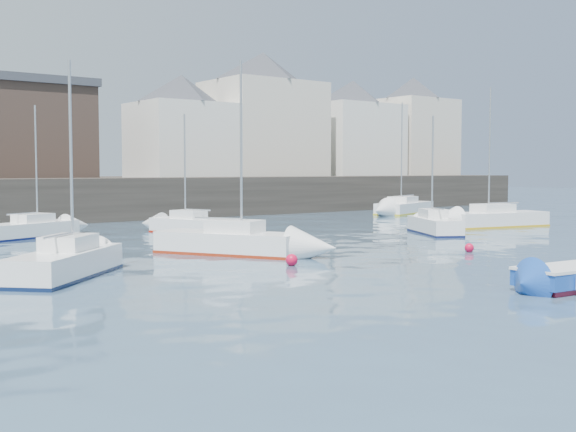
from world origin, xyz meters
TOP-DOWN VIEW (x-y plane):
  - water at (0.00, 0.00)m, footprint 220.00×220.00m
  - quay_wall at (0.00, 35.00)m, footprint 90.00×5.00m
  - land_strip at (0.00, 53.00)m, footprint 90.00×32.00m
  - bldg_east_a at (20.00, 42.00)m, footprint 13.36×13.36m
  - bldg_east_b at (31.00, 41.50)m, footprint 11.88×11.88m
  - bldg_east_c at (40.00, 41.50)m, footprint 11.14×11.14m
  - bldg_east_d at (11.00, 41.50)m, footprint 11.14×11.14m
  - blue_dinghy at (0.14, -2.00)m, footprint 3.97×2.19m
  - sailboat_a at (-11.19, 9.54)m, footprint 5.25×5.17m
  - sailboat_b at (-3.21, 11.92)m, footprint 4.83×6.52m
  - sailboat_c at (11.16, 13.08)m, footprint 3.87×5.17m
  - sailboat_d at (18.10, 14.08)m, footprint 7.11×3.52m
  - sailboat_f at (0.55, 21.68)m, footprint 3.23×5.44m
  - sailboat_g at (23.83, 27.38)m, footprint 7.47×4.59m
  - sailboat_h at (-7.55, 24.65)m, footprint 5.70×3.65m
  - buoy_near at (-3.32, 7.43)m, footprint 0.46×0.46m
  - buoy_mid at (5.57, 6.22)m, footprint 0.40×0.40m
  - buoy_far at (-1.83, 18.42)m, footprint 0.43×0.43m

SIDE VIEW (x-z plane):
  - water at x=0.00m, z-range 0.00..0.00m
  - buoy_near at x=-3.32m, z-range -0.23..0.23m
  - buoy_mid at x=5.57m, z-range -0.20..0.20m
  - buoy_far at x=-1.83m, z-range -0.22..0.22m
  - blue_dinghy at x=0.14m, z-range 0.04..0.77m
  - sailboat_h at x=-7.55m, z-range -3.05..3.96m
  - sailboat_f at x=0.55m, z-range -2.89..3.84m
  - sailboat_c at x=11.16m, z-range -2.80..3.82m
  - sailboat_a at x=-11.19m, z-range -3.12..4.14m
  - sailboat_g at x=23.83m, z-range -4.00..5.02m
  - sailboat_d at x=18.10m, z-range -3.82..4.87m
  - sailboat_b at x=-3.21m, z-range -3.54..4.60m
  - land_strip at x=0.00m, z-range 0.00..2.80m
  - quay_wall at x=0.00m, z-range 0.00..3.00m
  - bldg_east_d at x=11.00m, z-range 2.89..11.84m
  - bldg_east_b at x=31.00m, z-range 2.89..12.84m
  - bldg_east_c at x=40.00m, z-range 2.90..13.85m
  - bldg_east_a at x=20.00m, z-range 2.91..14.71m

